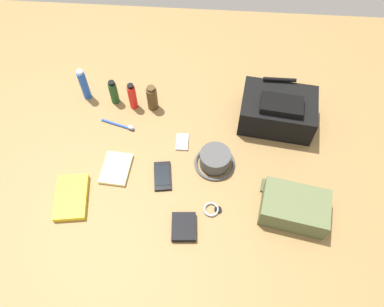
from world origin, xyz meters
TOP-DOWN VIEW (x-y plane):
  - ground_plane at (0.00, 0.00)m, footprint 2.64×2.02m
  - backpack at (0.36, 0.23)m, footprint 0.34×0.26m
  - toiletry_pouch at (0.40, -0.21)m, footprint 0.27×0.24m
  - bucket_hat at (0.10, -0.02)m, footprint 0.17×0.17m
  - deodorant_spray at (-0.51, 0.31)m, footprint 0.04×0.04m
  - shampoo_bottle at (-0.38, 0.29)m, footprint 0.04×0.04m
  - sunscreen_spray at (-0.29, 0.27)m, footprint 0.04×0.04m
  - cologne_bottle at (-0.20, 0.27)m, footprint 0.05×0.05m
  - paperback_novel at (-0.46, -0.22)m, footprint 0.15×0.21m
  - cell_phone at (-0.11, -0.10)m, footprint 0.09×0.14m
  - media_player at (-0.05, 0.08)m, footprint 0.05×0.09m
  - wristwatch at (0.09, -0.23)m, footprint 0.07×0.06m
  - toothbrush at (-0.33, 0.15)m, footprint 0.16×0.06m
  - wallet at (-0.01, -0.31)m, footprint 0.10×0.12m
  - notepad at (-0.31, -0.08)m, footprint 0.12×0.16m

SIDE VIEW (x-z plane):
  - ground_plane at x=0.00m, z-range -0.02..0.00m
  - media_player at x=-0.05m, z-range 0.00..0.01m
  - wristwatch at x=0.09m, z-range 0.00..0.01m
  - cell_phone at x=-0.11m, z-range 0.00..0.01m
  - toothbrush at x=-0.33m, z-range 0.00..0.02m
  - notepad at x=-0.31m, z-range 0.00..0.02m
  - paperback_novel at x=-0.46m, z-range 0.00..0.02m
  - wallet at x=-0.01m, z-range 0.00..0.02m
  - bucket_hat at x=0.10m, z-range 0.00..0.07m
  - toiletry_pouch at x=0.40m, z-range 0.00..0.09m
  - shampoo_bottle at x=-0.38m, z-range 0.00..0.13m
  - cologne_bottle at x=-0.20m, z-range 0.00..0.13m
  - sunscreen_spray at x=-0.29m, z-range 0.00..0.14m
  - backpack at x=0.36m, z-range -0.01..0.16m
  - deodorant_spray at x=-0.51m, z-range 0.00..0.16m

